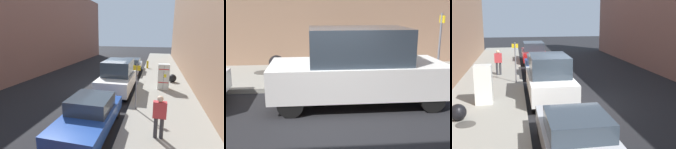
# 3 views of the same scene
# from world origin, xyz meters

# --- Properties ---
(ground_plane) EXTENTS (80.00, 80.00, 0.00)m
(ground_plane) POSITION_xyz_m (0.00, 0.00, 0.00)
(ground_plane) COLOR black
(sidewalk_slab) EXTENTS (3.69, 44.00, 0.15)m
(sidewalk_slab) POSITION_xyz_m (-4.06, 0.00, 0.08)
(sidewalk_slab) COLOR gray
(sidewalk_slab) RESTS_ON ground
(discarded_refrigerator) EXTENTS (0.73, 0.62, 1.71)m
(discarded_refrigerator) POSITION_xyz_m (-4.00, 0.10, 1.01)
(discarded_refrigerator) COLOR silver
(discarded_refrigerator) RESTS_ON sidewalk_slab
(manhole_cover) EXTENTS (0.70, 0.70, 0.02)m
(manhole_cover) POSITION_xyz_m (-4.43, -2.31, 0.16)
(manhole_cover) COLOR #47443F
(manhole_cover) RESTS_ON sidewalk_slab
(street_sign_post) EXTENTS (0.36, 0.07, 2.30)m
(street_sign_post) POSITION_xyz_m (-2.60, 3.87, 1.45)
(street_sign_post) COLOR slate
(street_sign_post) RESTS_ON sidewalk_slab
(trash_bag) EXTENTS (0.62, 0.62, 0.62)m
(trash_bag) POSITION_xyz_m (-4.76, -1.83, 0.46)
(trash_bag) COLOR black
(trash_bag) RESTS_ON sidewalk_slab
(pedestrian_walking_far) EXTENTS (0.47, 0.22, 1.62)m
(pedestrian_walking_far) POSITION_xyz_m (-3.68, 6.17, 1.08)
(pedestrian_walking_far) COLOR #333338
(pedestrian_walking_far) RESTS_ON sidewalk_slab
(parked_sedan_silver) EXTENTS (1.87, 4.45, 1.39)m
(parked_sedan_silver) POSITION_xyz_m (-1.04, -5.11, 0.72)
(parked_sedan_silver) COLOR silver
(parked_sedan_silver) RESTS_ON ground
(parked_van_white) EXTENTS (1.99, 4.78, 2.12)m
(parked_van_white) POSITION_xyz_m (-1.04, 0.83, 1.04)
(parked_van_white) COLOR silver
(parked_van_white) RESTS_ON ground
(parked_hatchback_blue) EXTENTS (1.79, 4.04, 1.43)m
(parked_hatchback_blue) POSITION_xyz_m (-1.04, 6.12, 0.72)
(parked_hatchback_blue) COLOR #23479E
(parked_hatchback_blue) RESTS_ON ground
(parked_suv_red) EXTENTS (1.88, 4.60, 1.72)m
(parked_suv_red) POSITION_xyz_m (-1.04, 11.63, 0.88)
(parked_suv_red) COLOR red
(parked_suv_red) RESTS_ON ground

